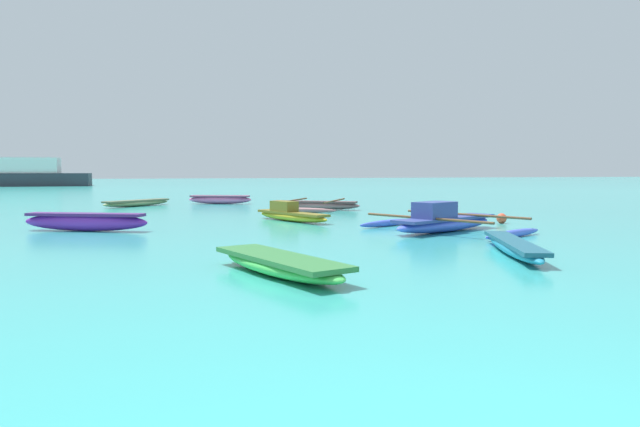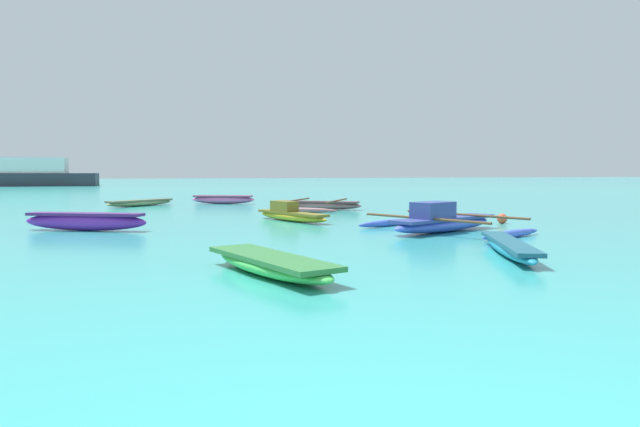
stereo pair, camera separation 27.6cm
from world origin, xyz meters
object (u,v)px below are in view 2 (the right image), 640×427
at_px(moored_boat_6, 442,222).
at_px(mooring_buoy_0, 502,219).
at_px(moored_boat_1, 85,221).
at_px(moored_boat_4, 509,247).
at_px(moored_boat_3, 140,202).
at_px(moored_boat_7, 291,214).
at_px(moored_boat_5, 223,199).
at_px(moored_boat_2, 316,205).
at_px(distant_ferry, 29,175).
at_px(moored_boat_0, 271,264).

distance_m(moored_boat_6, mooring_buoy_0, 3.38).
relative_size(moored_boat_1, moored_boat_4, 0.93).
bearing_deg(moored_boat_4, moored_boat_3, 44.55).
height_order(moored_boat_6, moored_boat_7, moored_boat_6).
height_order(moored_boat_3, moored_boat_6, moored_boat_6).
xyz_separation_m(moored_boat_1, moored_boat_5, (4.66, 11.93, -0.04)).
xyz_separation_m(moored_boat_1, moored_boat_6, (9.56, -2.64, 0.00)).
bearing_deg(moored_boat_7, moored_boat_2, 133.54).
relative_size(moored_boat_3, moored_boat_5, 0.99).
height_order(moored_boat_4, distant_ferry, distant_ferry).
distance_m(moored_boat_4, distant_ferry, 60.55).
relative_size(mooring_buoy_0, distant_ferry, 0.02).
xyz_separation_m(moored_boat_2, moored_boat_3, (-7.51, 4.31, -0.03)).
height_order(moored_boat_4, moored_boat_7, moored_boat_7).
xyz_separation_m(moored_boat_2, moored_boat_6, (1.30, -9.43, 0.08)).
bearing_deg(moored_boat_6, moored_boat_0, -164.89).
height_order(moored_boat_0, moored_boat_2, moored_boat_2).
distance_m(moored_boat_2, mooring_buoy_0, 8.76).
xyz_separation_m(moored_boat_0, moored_boat_5, (0.68, 19.83, 0.06)).
relative_size(moored_boat_2, moored_boat_5, 1.47).
distance_m(moored_boat_7, mooring_buoy_0, 6.80).
relative_size(moored_boat_4, distant_ferry, 0.28).
xyz_separation_m(moored_boat_4, moored_boat_6, (0.63, 4.27, 0.12)).
bearing_deg(moored_boat_0, moored_boat_1, -173.37).
xyz_separation_m(moored_boat_0, moored_boat_1, (-3.99, 7.90, 0.10)).
bearing_deg(moored_boat_7, moored_boat_3, -174.65).
height_order(moored_boat_4, moored_boat_5, moored_boat_5).
distance_m(moored_boat_0, moored_boat_3, 19.27).
height_order(moored_boat_1, moored_boat_2, moored_boat_1).
bearing_deg(distant_ferry, moored_boat_0, -73.44).
bearing_deg(moored_boat_5, moored_boat_0, -72.30).
bearing_deg(mooring_buoy_0, moored_boat_7, 158.35).
bearing_deg(moored_boat_2, moored_boat_7, -82.47).
xyz_separation_m(moored_boat_3, distant_ferry, (-13.82, 38.39, 1.06)).
height_order(moored_boat_6, distant_ferry, distant_ferry).
bearing_deg(moored_boat_1, moored_boat_6, 7.28).
bearing_deg(moored_boat_2, moored_boat_6, -52.39).
distance_m(moored_boat_4, moored_boat_7, 8.96).
xyz_separation_m(moored_boat_2, mooring_buoy_0, (4.20, -7.69, -0.03)).
height_order(moored_boat_2, moored_boat_6, moored_boat_6).
height_order(moored_boat_0, mooring_buoy_0, mooring_buoy_0).
xyz_separation_m(moored_boat_7, distant_ferry, (-19.21, 47.88, 1.00)).
distance_m(moored_boat_1, moored_boat_4, 11.29).
xyz_separation_m(moored_boat_6, moored_boat_7, (-3.42, 4.25, -0.05)).
bearing_deg(moored_boat_1, distant_ferry, 127.53).
height_order(moored_boat_2, mooring_buoy_0, moored_boat_2).
bearing_deg(moored_boat_1, moored_boat_0, -40.48).
relative_size(moored_boat_3, moored_boat_7, 0.90).
bearing_deg(distant_ferry, moored_boat_1, -75.20).
distance_m(moored_boat_4, moored_boat_6, 4.31).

